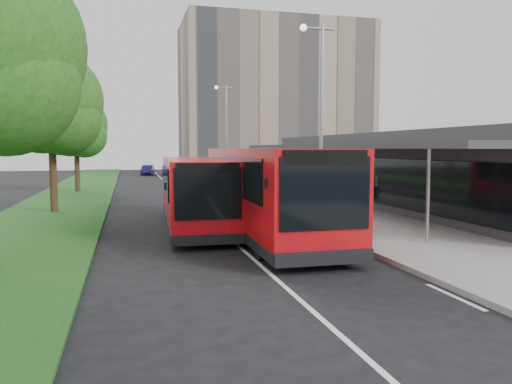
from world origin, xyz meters
TOP-DOWN VIEW (x-y plane):
  - ground at (0.00, 0.00)m, footprint 120.00×120.00m
  - pavement at (6.00, 20.00)m, footprint 5.00×80.00m
  - grass_verge at (-7.00, 20.00)m, footprint 5.00×80.00m
  - lane_centre_line at (0.00, 15.00)m, footprint 0.12×70.00m
  - kerb_dashes at (3.30, 19.00)m, footprint 0.12×56.00m
  - office_block at (14.00, 42.00)m, footprint 22.00×12.00m
  - station_building at (10.86, 8.00)m, footprint 7.70×26.00m
  - tree_mid at (-7.01, 9.05)m, footprint 4.96×4.96m
  - tree_far at (-7.01, 21.05)m, footprint 4.44×4.44m
  - lamp_post_near at (4.12, 2.00)m, footprint 1.44×0.28m
  - lamp_post_far at (4.12, 22.00)m, footprint 1.44×0.28m
  - bus_main at (1.39, 0.05)m, footprint 3.04×11.26m
  - bus_second at (-0.85, 2.87)m, footprint 2.95×9.90m
  - litter_bin at (5.66, 10.64)m, footprint 0.60×0.60m
  - bollard at (4.42, 19.25)m, footprint 0.21×0.21m
  - car_near at (1.49, 39.22)m, footprint 1.79×3.62m
  - car_far at (-1.15, 44.25)m, footprint 1.85×3.75m

SIDE VIEW (x-z plane):
  - ground at x=0.00m, z-range 0.00..0.00m
  - kerb_dashes at x=3.30m, z-range 0.00..0.01m
  - lane_centre_line at x=0.00m, z-range 0.00..0.01m
  - grass_verge at x=-7.00m, z-range 0.00..0.10m
  - pavement at x=6.00m, z-range 0.00..0.15m
  - car_far at x=-1.15m, z-range 0.00..1.18m
  - car_near at x=1.49m, z-range 0.00..1.19m
  - litter_bin at x=5.66m, z-range 0.15..1.05m
  - bollard at x=4.42m, z-range 0.15..1.23m
  - bus_second at x=-0.85m, z-range 0.04..2.81m
  - bus_main at x=1.39m, z-range 0.04..3.22m
  - station_building at x=10.86m, z-range 0.04..4.04m
  - tree_far at x=-7.01m, z-range 1.03..8.12m
  - lamp_post_near at x=4.12m, z-range 0.72..8.72m
  - lamp_post_far at x=4.12m, z-range 0.72..8.72m
  - tree_mid at x=-7.01m, z-range 1.16..9.13m
  - office_block at x=14.00m, z-range 0.00..18.00m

